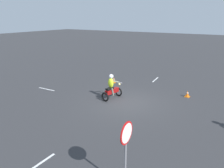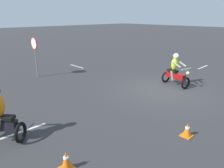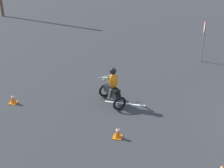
# 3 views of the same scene
# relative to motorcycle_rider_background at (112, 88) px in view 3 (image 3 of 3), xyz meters

# --- Properties ---
(motorcycle_rider_background) EXTENTS (1.46, 1.36, 1.66)m
(motorcycle_rider_background) POSITION_rel_motorcycle_rider_background_xyz_m (0.00, 0.00, 0.00)
(motorcycle_rider_background) COLOR black
(motorcycle_rider_background) RESTS_ON ground
(stop_sign) EXTENTS (0.70, 0.08, 2.30)m
(stop_sign) POSITION_rel_motorcycle_rider_background_xyz_m (5.75, -3.84, 0.91)
(stop_sign) COLOR slate
(stop_sign) RESTS_ON ground
(traffic_cone_near_right) EXTENTS (0.32, 0.32, 0.45)m
(traffic_cone_near_right) POSITION_rel_motorcycle_rider_background_xyz_m (-0.89, 4.13, -0.51)
(traffic_cone_near_right) COLOR orange
(traffic_cone_near_right) RESTS_ON ground
(traffic_cone_far_right) EXTENTS (0.32, 0.32, 0.47)m
(traffic_cone_far_right) POSITION_rel_motorcycle_rider_background_xyz_m (-2.36, -0.70, -0.50)
(traffic_cone_far_right) COLOR orange
(traffic_cone_far_right) RESTS_ON ground
(lane_stripe_n) EXTENTS (0.13, 1.75, 0.01)m
(lane_stripe_n) POSITION_rel_motorcycle_rider_background_xyz_m (0.10, -0.53, -0.72)
(lane_stripe_n) COLOR silver
(lane_stripe_n) RESTS_ON ground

